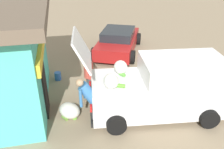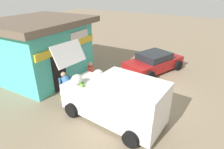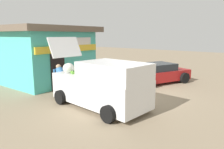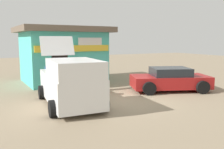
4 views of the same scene
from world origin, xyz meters
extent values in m
plane|color=gray|center=(0.00, 0.00, 0.00)|extent=(60.00, 60.00, 0.00)
cube|color=#4CC6B7|center=(-1.19, 6.13, 1.56)|extent=(4.83, 4.15, 3.13)
cube|color=yellow|center=(-1.08, 4.12, 2.19)|extent=(4.41, 0.35, 0.36)
cube|color=black|center=(-1.92, 4.11, 1.00)|extent=(0.90, 0.11, 2.00)
cube|color=white|center=(-0.06, 4.19, 2.50)|extent=(1.50, 0.14, 0.60)
cube|color=brown|center=(-1.19, 6.13, 3.29)|extent=(5.64, 4.95, 0.33)
cube|color=white|center=(-2.50, 0.49, 0.73)|extent=(2.05, 4.35, 1.11)
cube|color=white|center=(-2.55, -0.32, 1.60)|extent=(1.88, 2.74, 0.64)
cube|color=black|center=(-2.62, -1.58, 1.57)|extent=(1.53, 0.17, 0.49)
cube|color=white|center=(-2.36, 2.84, 2.38)|extent=(1.65, 0.61, 0.94)
ellipsoid|color=silver|center=(-2.82, 2.06, 1.50)|extent=(0.53, 0.44, 0.44)
ellipsoid|color=silver|center=(-1.93, 1.60, 1.50)|extent=(0.53, 0.44, 0.44)
cylinder|color=#5EB144|center=(-2.14, 1.59, 1.34)|extent=(0.24, 0.22, 0.12)
cylinder|color=#53AD3D|center=(-2.69, 1.98, 1.34)|extent=(0.21, 0.24, 0.11)
cylinder|color=#59A431|center=(-2.85, 1.77, 1.34)|extent=(0.20, 0.28, 0.11)
cube|color=black|center=(-2.37, 2.65, 0.25)|extent=(1.71, 0.18, 0.16)
cube|color=red|center=(-3.07, 2.70, 0.78)|extent=(0.14, 0.07, 0.20)
cube|color=red|center=(-1.67, 2.62, 0.78)|extent=(0.14, 0.07, 0.20)
cylinder|color=black|center=(-3.55, -0.89, 0.31)|extent=(0.26, 0.63, 0.61)
cylinder|color=black|center=(-1.62, -1.01, 0.31)|extent=(0.26, 0.63, 0.61)
cylinder|color=black|center=(-3.38, 1.99, 0.31)|extent=(0.26, 0.63, 0.61)
cylinder|color=black|center=(-1.44, 1.87, 0.31)|extent=(0.26, 0.63, 0.61)
cube|color=maroon|center=(3.06, 0.75, 0.49)|extent=(4.39, 3.10, 0.62)
cube|color=#1E2328|center=(3.06, 0.75, 1.01)|extent=(2.36, 2.15, 0.42)
cylinder|color=black|center=(2.13, 2.13, 0.33)|extent=(0.69, 0.44, 0.66)
cylinder|color=black|center=(1.44, 0.34, 0.33)|extent=(0.69, 0.44, 0.66)
cylinder|color=black|center=(4.68, 1.16, 0.33)|extent=(0.69, 0.44, 0.66)
cylinder|color=black|center=(3.99, -0.64, 0.33)|extent=(0.69, 0.44, 0.66)
cylinder|color=#4C4C51|center=(-1.02, 2.64, 0.41)|extent=(0.15, 0.15, 0.83)
cylinder|color=#4C4C51|center=(-1.35, 2.60, 0.41)|extent=(0.15, 0.15, 0.83)
cylinder|color=#CC4C3F|center=(-1.19, 2.62, 1.12)|extent=(0.38, 0.38, 0.59)
sphere|color=tan|center=(-1.19, 2.62, 1.52)|extent=(0.22, 0.22, 0.22)
cylinder|color=#CC4C3F|center=(-0.95, 2.65, 1.13)|extent=(0.09, 0.09, 0.56)
cylinder|color=#CC4C3F|center=(-1.42, 2.59, 1.13)|extent=(0.09, 0.09, 0.56)
cylinder|color=#4C4C51|center=(-2.98, 2.62, 0.44)|extent=(0.15, 0.15, 0.87)
cylinder|color=#4C4C51|center=(-2.65, 2.52, 0.44)|extent=(0.15, 0.15, 0.87)
cylinder|color=#3872B2|center=(-2.76, 2.74, 1.12)|extent=(0.51, 0.71, 0.70)
sphere|color=tan|center=(-2.69, 2.98, 1.46)|extent=(0.24, 0.24, 0.24)
cylinder|color=#3872B2|center=(-2.94, 2.98, 1.08)|extent=(0.09, 0.09, 0.59)
cylinder|color=#3872B2|center=(-2.48, 2.84, 1.08)|extent=(0.09, 0.09, 0.59)
ellipsoid|color=silver|center=(-2.32, 3.37, 0.25)|extent=(0.94, 0.94, 0.49)
cylinder|color=#67973A|center=(-2.45, 3.53, 0.07)|extent=(0.26, 0.24, 0.13)
cylinder|color=#5DB633|center=(-2.21, 3.48, 0.07)|extent=(0.24, 0.32, 0.14)
cylinder|color=#68B538|center=(-2.41, 3.23, 0.07)|extent=(0.27, 0.16, 0.14)
cylinder|color=#71A346|center=(-2.25, 3.23, 0.07)|extent=(0.27, 0.27, 0.15)
cylinder|color=blue|center=(0.34, 3.86, 0.17)|extent=(0.28, 0.28, 0.34)
camera|label=1|loc=(-8.87, 3.02, 4.94)|focal=38.28mm
camera|label=2|loc=(-7.99, -2.88, 5.06)|focal=29.83mm
camera|label=3|loc=(-8.68, -5.33, 2.96)|focal=33.75mm
camera|label=4|loc=(-5.39, -9.02, 2.67)|focal=38.55mm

